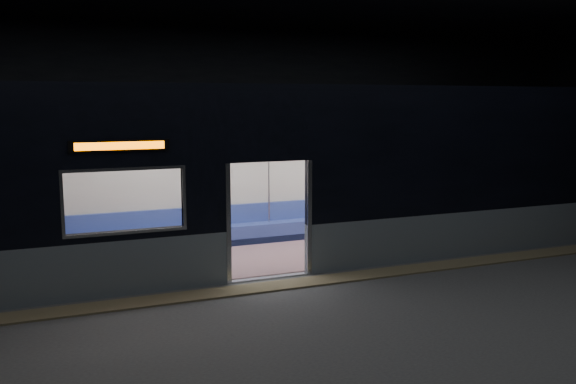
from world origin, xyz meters
TOP-DOWN VIEW (x-y plane):
  - station_floor at (0.00, 0.00)m, footprint 24.00×14.00m
  - station_envelope at (0.00, 0.00)m, footprint 24.00×14.00m
  - tactile_strip at (0.00, 0.55)m, footprint 22.80×0.50m
  - metro_car at (-0.00, 2.54)m, footprint 18.00×3.04m
  - passenger at (3.70, 3.55)m, footprint 0.42×0.72m
  - handbag at (3.72, 3.31)m, footprint 0.40×0.38m
  - transit_map at (4.24, 3.85)m, footprint 1.00×0.03m

SIDE VIEW (x-z plane):
  - station_floor at x=0.00m, z-range -0.01..0.00m
  - tactile_strip at x=0.00m, z-range 0.00..0.03m
  - handbag at x=3.72m, z-range 0.62..0.78m
  - passenger at x=3.70m, z-range 0.11..1.53m
  - transit_map at x=4.24m, z-range 1.15..1.80m
  - metro_car at x=0.00m, z-range 0.17..3.52m
  - station_envelope at x=0.00m, z-range 1.16..6.16m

